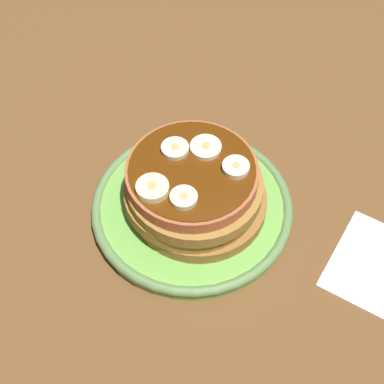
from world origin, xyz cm
name	(u,v)px	position (x,y,z in cm)	size (l,w,h in cm)	color
ground_plane	(192,220)	(0.00, 0.00, -1.50)	(140.00, 140.00, 3.00)	brown
plate	(192,207)	(0.00, 0.00, 1.04)	(22.49, 22.49, 1.93)	#72B74C
pancake_stack	(194,188)	(0.12, -0.15, 4.68)	(15.55, 15.61, 6.35)	olive
banana_slice_0	(154,190)	(-4.83, -0.28, 8.27)	(3.34, 3.34, 1.04)	#F1F1B4
banana_slice_1	(184,198)	(-2.97, -2.72, 8.19)	(2.78, 2.78, 0.87)	beige
banana_slice_2	(177,148)	(0.25, 3.04, 8.15)	(2.95, 2.95, 0.79)	beige
banana_slice_3	(236,168)	(3.55, -2.71, 8.21)	(2.83, 2.83, 0.91)	#FCE4C3
banana_slice_4	(206,148)	(2.70, 1.29, 8.14)	(3.34, 3.34, 0.77)	#F5E8C0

